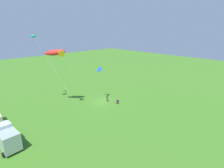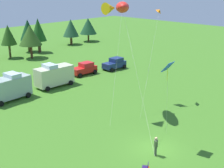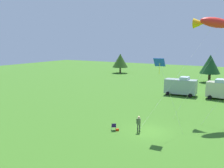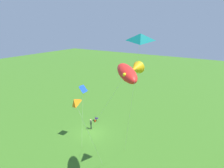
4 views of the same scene
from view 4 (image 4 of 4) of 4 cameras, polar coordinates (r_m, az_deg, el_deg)
name	(u,v)px [view 4 (image 4 of 4)]	position (r m, az deg, el deg)	size (l,w,h in m)	color
ground_plane	(91,133)	(27.86, -6.72, -15.52)	(160.00, 160.00, 0.00)	#3B7120
person_kite_flyer	(91,123)	(28.22, -6.89, -12.60)	(0.48, 0.50, 1.74)	#384134
folding_chair	(96,118)	(30.68, -5.27, -10.99)	(0.67, 0.67, 0.82)	#25154C
backpack_on_grass	(95,121)	(30.55, -5.49, -11.94)	(0.32, 0.22, 0.22)	#BC2705
kite_large_fish	(129,72)	(15.60, 5.59, 4.03)	(7.63, 10.85, 12.41)	red
kite_delta_orange	(74,102)	(11.34, -12.23, -5.90)	(6.86, 3.02, 11.21)	orange
kite_diamond_blue	(83,90)	(23.92, -9.39, -1.96)	(2.91, 1.66, 7.83)	blue
kite_delta_teal	(140,38)	(10.50, 9.27, 14.56)	(8.20, 5.44, 15.18)	teal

